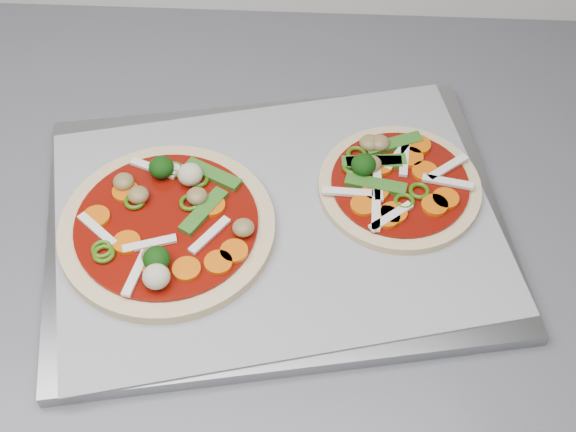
{
  "coord_description": "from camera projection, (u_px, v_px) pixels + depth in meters",
  "views": [
    {
      "loc": [
        -0.22,
        0.81,
        1.5
      ],
      "look_at": [
        -0.25,
        1.26,
        0.93
      ],
      "focal_mm": 50.0,
      "sensor_mm": 36.0,
      "label": 1
    }
  ],
  "objects": [
    {
      "name": "parchment",
      "position": [
        276.0,
        218.0,
        0.75
      ],
      "size": [
        0.46,
        0.38,
        0.0
      ],
      "primitive_type": "cube",
      "rotation": [
        0.0,
        0.0,
        0.24
      ],
      "color": "gray",
      "rests_on": "baking_tray"
    },
    {
      "name": "baking_tray",
      "position": [
        276.0,
        224.0,
        0.75
      ],
      "size": [
        0.47,
        0.38,
        0.01
      ],
      "primitive_type": "cube",
      "rotation": [
        0.0,
        0.0,
        0.18
      ],
      "color": "gray",
      "rests_on": "countertop"
    },
    {
      "name": "base_cabinet",
      "position": [
        463.0,
        421.0,
        1.14
      ],
      "size": [
        3.6,
        0.6,
        0.86
      ],
      "primitive_type": "cube",
      "color": "#B9B9B7",
      "rests_on": "ground"
    },
    {
      "name": "countertop",
      "position": [
        542.0,
        228.0,
        0.78
      ],
      "size": [
        3.6,
        0.6,
        0.04
      ],
      "primitive_type": "cube",
      "color": "#56565C",
      "rests_on": "base_cabinet"
    },
    {
      "name": "pizza_left",
      "position": [
        167.0,
        225.0,
        0.73
      ],
      "size": [
        0.22,
        0.22,
        0.03
      ],
      "rotation": [
        0.0,
        0.0,
        -0.1
      ],
      "color": "beige",
      "rests_on": "parchment"
    },
    {
      "name": "pizza_right",
      "position": [
        396.0,
        182.0,
        0.76
      ],
      "size": [
        0.21,
        0.21,
        0.03
      ],
      "rotation": [
        0.0,
        0.0,
        0.56
      ],
      "color": "beige",
      "rests_on": "parchment"
    }
  ]
}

